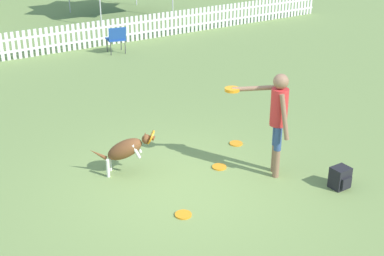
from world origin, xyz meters
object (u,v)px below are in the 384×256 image
at_px(leaping_dog, 126,149).
at_px(frisbee_midfield, 219,167).
at_px(frisbee_near_dog, 183,215).
at_px(handler_person, 276,112).
at_px(folding_chair_center, 116,38).
at_px(backpack_on_grass, 340,178).
at_px(frisbee_near_handler, 236,143).

relative_size(leaping_dog, frisbee_midfield, 4.09).
bearing_deg(frisbee_near_dog, handler_person, 7.61).
bearing_deg(folding_chair_center, backpack_on_grass, 97.02).
bearing_deg(backpack_on_grass, handler_person, 121.76).
xyz_separation_m(frisbee_near_dog, frisbee_midfield, (1.32, 0.93, 0.00)).
bearing_deg(leaping_dog, backpack_on_grass, 82.38).
bearing_deg(frisbee_midfield, leaping_dog, 154.72).
xyz_separation_m(handler_person, frisbee_midfield, (-0.63, 0.67, -1.10)).
bearing_deg(frisbee_near_dog, leaping_dog, 93.65).
distance_m(leaping_dog, folding_chair_center, 7.54).
bearing_deg(frisbee_midfield, frisbee_near_handler, 35.87).
height_order(handler_person, leaping_dog, handler_person).
xyz_separation_m(backpack_on_grass, folding_chair_center, (0.50, 9.15, 0.30)).
height_order(handler_person, frisbee_near_handler, handler_person).
height_order(frisbee_near_handler, frisbee_near_dog, same).
relative_size(frisbee_near_handler, backpack_on_grass, 0.70).
bearing_deg(leaping_dog, frisbee_near_dog, 36.94).
bearing_deg(handler_person, frisbee_midfield, 76.56).
relative_size(handler_person, frisbee_near_dog, 7.11).
distance_m(backpack_on_grass, folding_chair_center, 9.16).
xyz_separation_m(frisbee_near_handler, frisbee_midfield, (-0.82, -0.60, 0.00)).
height_order(frisbee_near_dog, backpack_on_grass, backpack_on_grass).
bearing_deg(frisbee_midfield, frisbee_near_dog, -145.05).
bearing_deg(folding_chair_center, frisbee_midfield, 87.33).
bearing_deg(handler_person, backpack_on_grass, -114.95).
bearing_deg(folding_chair_center, handler_person, 92.59).
distance_m(handler_person, leaping_dog, 2.54).
bearing_deg(backpack_on_grass, frisbee_near_dog, 164.82).
xyz_separation_m(handler_person, frisbee_near_handler, (0.20, 1.26, -1.10)).
height_order(frisbee_near_handler, folding_chair_center, folding_chair_center).
distance_m(handler_person, frisbee_near_dog, 2.26).
height_order(frisbee_near_dog, frisbee_midfield, same).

